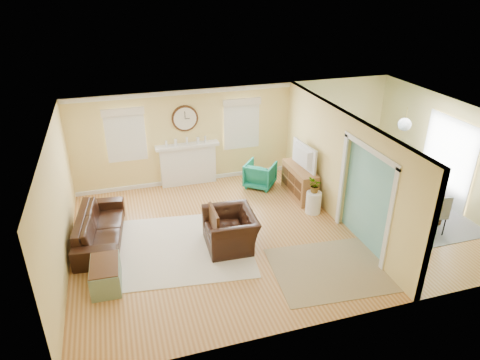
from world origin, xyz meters
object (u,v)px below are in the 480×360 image
Objects in this scene: dining_table at (406,197)px; green_chair at (260,174)px; sofa at (100,227)px; eames_chair at (230,230)px; credenza at (299,182)px.

green_chair is at bearing 59.94° from dining_table.
sofa is at bearing 58.80° from green_chair.
credenza is (2.33, 1.66, 0.02)m from eames_chair.
eames_chair is (2.66, -1.00, 0.05)m from sofa.
sofa is at bearing -172.38° from credenza.
eames_chair is at bearing 99.65° from dining_table.
green_chair is 1.14m from credenza.
sofa is at bearing -108.27° from eames_chair.
credenza is at bearing -75.73° from sofa.
credenza reaches higher than eames_chair.
credenza is (4.99, 0.67, 0.07)m from sofa.
dining_table is (3.01, -2.22, -0.01)m from green_chair.
sofa is at bearing 90.53° from dining_table.
green_chair is at bearing -63.85° from sofa.
credenza is at bearing 127.86° from eames_chair.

